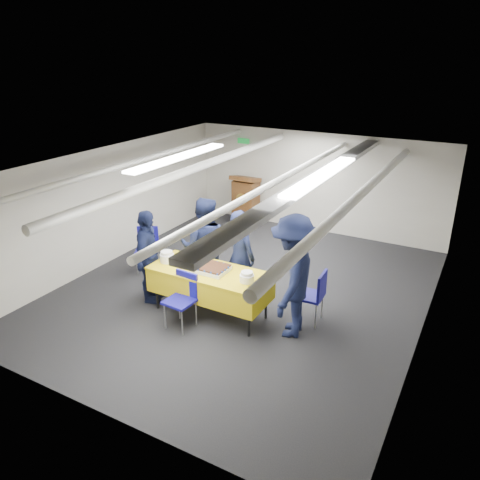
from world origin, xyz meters
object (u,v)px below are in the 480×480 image
at_px(chair_near, 183,294).
at_px(sailor_d, 293,277).
at_px(chair_right, 315,292).
at_px(sheet_cake, 211,268).
at_px(sailor_c, 148,257).
at_px(sailor_a, 240,256).
at_px(serving_table, 210,282).
at_px(podium, 246,200).
at_px(chair_left, 148,245).
at_px(sailor_b, 204,247).

xyz_separation_m(chair_near, sailor_d, (1.54, 0.60, 0.41)).
bearing_deg(chair_right, chair_near, -149.22).
height_order(chair_right, sailor_d, sailor_d).
relative_size(sheet_cake, sailor_c, 0.33).
relative_size(chair_near, sailor_a, 0.54).
distance_m(chair_near, chair_right, 2.03).
relative_size(serving_table, podium, 1.56).
distance_m(chair_near, chair_left, 2.16).
relative_size(sailor_a, sailor_b, 0.92).
height_order(sheet_cake, sailor_b, sailor_b).
bearing_deg(podium, sailor_d, -53.68).
relative_size(sheet_cake, sailor_b, 0.31).
xyz_separation_m(chair_near, sailor_c, (-0.96, 0.37, 0.27)).
xyz_separation_m(sheet_cake, podium, (-1.52, 3.99, -0.20)).
height_order(podium, sailor_d, sailor_d).
bearing_deg(chair_near, sailor_b, 104.71).
height_order(podium, chair_near, podium).
bearing_deg(podium, sailor_b, -73.26).
relative_size(podium, chair_left, 1.44).
bearing_deg(sailor_a, serving_table, 82.91).
height_order(chair_near, sailor_c, sailor_c).
relative_size(serving_table, sailor_a, 1.21).
bearing_deg(sheet_cake, sailor_b, 131.03).
relative_size(chair_right, sailor_d, 0.46).
relative_size(serving_table, chair_left, 2.24).
bearing_deg(sailor_d, podium, -154.03).
bearing_deg(sailor_d, chair_near, -79.00).
height_order(chair_left, sailor_a, sailor_a).
height_order(podium, chair_left, podium).
relative_size(podium, sailor_c, 0.78).
bearing_deg(sailor_c, chair_left, 16.17).
height_order(podium, sailor_a, sailor_a).
height_order(serving_table, chair_near, chair_near).
height_order(sheet_cake, sailor_d, sailor_d).
xyz_separation_m(sailor_b, sailor_c, (-0.68, -0.68, -0.07)).
distance_m(sheet_cake, sailor_d, 1.34).
distance_m(podium, sailor_a, 3.76).
distance_m(podium, sailor_c, 4.13).
bearing_deg(sailor_b, sailor_c, 21.97).
relative_size(chair_near, sailor_c, 0.54).
relative_size(podium, sailor_d, 0.67).
relative_size(sheet_cake, chair_near, 0.62).
bearing_deg(chair_right, podium, 131.54).
xyz_separation_m(serving_table, chair_left, (-1.92, 0.80, -0.03)).
height_order(podium, sailor_b, sailor_b).
relative_size(chair_left, sailor_c, 0.54).
height_order(chair_near, chair_left, same).
height_order(chair_right, sailor_c, sailor_c).
bearing_deg(chair_left, chair_near, -36.41).
bearing_deg(sailor_a, sailor_b, 16.50).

